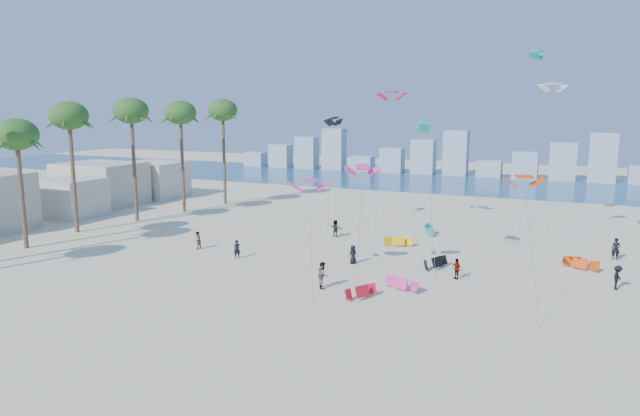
% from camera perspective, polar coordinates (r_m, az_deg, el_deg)
% --- Properties ---
extents(ground, '(220.00, 220.00, 0.00)m').
position_cam_1_polar(ground, '(36.94, -14.80, -10.55)').
color(ground, beige).
rests_on(ground, ground).
extents(ocean, '(220.00, 220.00, 0.00)m').
position_cam_1_polar(ocean, '(101.94, 11.41, 2.64)').
color(ocean, navy).
rests_on(ocean, ground).
extents(kitesurfer_near, '(0.69, 0.67, 1.59)m').
position_cam_1_polar(kitesurfer_near, '(49.54, -8.24, -4.07)').
color(kitesurfer_near, black).
rests_on(kitesurfer_near, ground).
extents(kitesurfer_mid, '(1.09, 1.16, 1.90)m').
position_cam_1_polar(kitesurfer_mid, '(41.15, 0.28, -6.67)').
color(kitesurfer_mid, gray).
rests_on(kitesurfer_mid, ground).
extents(kitesurfers_far, '(35.21, 12.02, 1.88)m').
position_cam_1_polar(kitesurfers_far, '(49.34, 9.59, -4.10)').
color(kitesurfers_far, black).
rests_on(kitesurfers_far, ground).
extents(grounded_kites, '(18.51, 24.85, 0.94)m').
position_cam_1_polar(grounded_kites, '(48.51, 11.79, -4.91)').
color(grounded_kites, red).
rests_on(grounded_kites, ground).
extents(flying_kites, '(34.66, 29.08, 18.53)m').
position_cam_1_polar(flying_kites, '(49.42, 13.71, 8.29)').
color(flying_kites, '#F1359C').
rests_on(flying_kites, ground).
extents(palm_row, '(8.09, 44.80, 15.05)m').
position_cam_1_polar(palm_row, '(61.85, -22.28, 8.34)').
color(palm_row, brown).
rests_on(palm_row, ground).
extents(beachfront_buildings, '(11.50, 43.00, 6.00)m').
position_cam_1_polar(beachfront_buildings, '(73.98, -25.22, 1.22)').
color(beachfront_buildings, beige).
rests_on(beachfront_buildings, ground).
extents(distant_skyline, '(85.00, 3.00, 8.40)m').
position_cam_1_polar(distant_skyline, '(111.58, 12.02, 4.83)').
color(distant_skyline, '#9EADBF').
rests_on(distant_skyline, ground).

